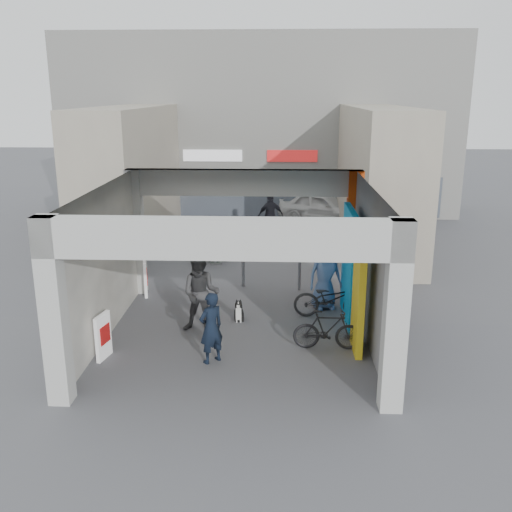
{
  "coord_description": "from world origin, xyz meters",
  "views": [
    {
      "loc": [
        0.97,
        -13.24,
        5.51
      ],
      "look_at": [
        0.38,
        1.0,
        1.39
      ],
      "focal_mm": 40.0,
      "sensor_mm": 36.0,
      "label": 1
    }
  ],
  "objects_px": {
    "produce_stand": "(205,245)",
    "man_elderly": "(325,275)",
    "cafe_set": "(213,252)",
    "bicycle_rear": "(328,330)",
    "border_collie": "(239,312)",
    "man_with_dog": "(211,328)",
    "man_back_turned": "(201,294)",
    "man_crates": "(270,216)",
    "white_van": "(322,207)",
    "bicycle_front": "(331,299)"
  },
  "relations": [
    {
      "from": "cafe_set",
      "to": "man_back_turned",
      "type": "relative_size",
      "value": 0.72
    },
    {
      "from": "man_crates",
      "to": "bicycle_rear",
      "type": "relative_size",
      "value": 1.17
    },
    {
      "from": "man_with_dog",
      "to": "man_crates",
      "type": "bearing_deg",
      "value": -136.54
    },
    {
      "from": "man_crates",
      "to": "man_back_turned",
      "type": "bearing_deg",
      "value": 58.92
    },
    {
      "from": "border_collie",
      "to": "man_back_turned",
      "type": "height_order",
      "value": "man_back_turned"
    },
    {
      "from": "cafe_set",
      "to": "white_van",
      "type": "bearing_deg",
      "value": 57.0
    },
    {
      "from": "white_van",
      "to": "cafe_set",
      "type": "bearing_deg",
      "value": 171.07
    },
    {
      "from": "man_elderly",
      "to": "produce_stand",
      "type": "bearing_deg",
      "value": 109.33
    },
    {
      "from": "man_elderly",
      "to": "cafe_set",
      "type": "bearing_deg",
      "value": 111.31
    },
    {
      "from": "border_collie",
      "to": "man_with_dog",
      "type": "xyz_separation_m",
      "value": [
        -0.41,
        -2.25,
        0.54
      ]
    },
    {
      "from": "man_back_turned",
      "to": "white_van",
      "type": "height_order",
      "value": "man_back_turned"
    },
    {
      "from": "border_collie",
      "to": "bicycle_rear",
      "type": "relative_size",
      "value": 0.39
    },
    {
      "from": "border_collie",
      "to": "man_elderly",
      "type": "distance_m",
      "value": 2.5
    },
    {
      "from": "cafe_set",
      "to": "man_elderly",
      "type": "relative_size",
      "value": 0.75
    },
    {
      "from": "man_back_turned",
      "to": "cafe_set",
      "type": "bearing_deg",
      "value": 95.63
    },
    {
      "from": "border_collie",
      "to": "man_with_dog",
      "type": "distance_m",
      "value": 2.36
    },
    {
      "from": "produce_stand",
      "to": "white_van",
      "type": "bearing_deg",
      "value": 67.16
    },
    {
      "from": "bicycle_rear",
      "to": "bicycle_front",
      "type": "bearing_deg",
      "value": -6.34
    },
    {
      "from": "cafe_set",
      "to": "man_crates",
      "type": "xyz_separation_m",
      "value": [
        1.87,
        3.17,
        0.6
      ]
    },
    {
      "from": "man_elderly",
      "to": "man_with_dog",
      "type": "bearing_deg",
      "value": -146.37
    },
    {
      "from": "bicycle_front",
      "to": "white_van",
      "type": "relative_size",
      "value": 0.49
    },
    {
      "from": "produce_stand",
      "to": "border_collie",
      "type": "distance_m",
      "value": 6.28
    },
    {
      "from": "produce_stand",
      "to": "bicycle_rear",
      "type": "distance_m",
      "value": 8.44
    },
    {
      "from": "cafe_set",
      "to": "bicycle_rear",
      "type": "distance_m",
      "value": 7.51
    },
    {
      "from": "produce_stand",
      "to": "man_crates",
      "type": "height_order",
      "value": "man_crates"
    },
    {
      "from": "man_elderly",
      "to": "bicycle_front",
      "type": "distance_m",
      "value": 0.78
    },
    {
      "from": "cafe_set",
      "to": "man_crates",
      "type": "height_order",
      "value": "man_crates"
    },
    {
      "from": "man_with_dog",
      "to": "man_back_turned",
      "type": "bearing_deg",
      "value": -116.21
    },
    {
      "from": "border_collie",
      "to": "man_back_turned",
      "type": "distance_m",
      "value": 1.26
    },
    {
      "from": "man_with_dog",
      "to": "bicycle_rear",
      "type": "relative_size",
      "value": 1.02
    },
    {
      "from": "man_crates",
      "to": "bicycle_front",
      "type": "xyz_separation_m",
      "value": [
        1.68,
        -8.04,
        -0.39
      ]
    },
    {
      "from": "cafe_set",
      "to": "bicycle_rear",
      "type": "height_order",
      "value": "bicycle_rear"
    },
    {
      "from": "man_with_dog",
      "to": "man_elderly",
      "type": "height_order",
      "value": "man_elderly"
    },
    {
      "from": "produce_stand",
      "to": "man_elderly",
      "type": "distance_m",
      "value": 6.37
    },
    {
      "from": "man_with_dog",
      "to": "border_collie",
      "type": "bearing_deg",
      "value": -141.35
    },
    {
      "from": "man_crates",
      "to": "white_van",
      "type": "height_order",
      "value": "man_crates"
    },
    {
      "from": "bicycle_front",
      "to": "bicycle_rear",
      "type": "distance_m",
      "value": 1.89
    },
    {
      "from": "man_crates",
      "to": "bicycle_rear",
      "type": "distance_m",
      "value": 10.03
    },
    {
      "from": "border_collie",
      "to": "man_elderly",
      "type": "relative_size",
      "value": 0.32
    },
    {
      "from": "man_back_turned",
      "to": "bicycle_rear",
      "type": "relative_size",
      "value": 1.24
    },
    {
      "from": "man_back_turned",
      "to": "man_crates",
      "type": "xyz_separation_m",
      "value": [
        1.48,
        9.03,
        -0.05
      ]
    },
    {
      "from": "man_back_turned",
      "to": "bicycle_rear",
      "type": "distance_m",
      "value": 3.09
    },
    {
      "from": "man_crates",
      "to": "man_with_dog",
      "type": "bearing_deg",
      "value": 62.59
    },
    {
      "from": "produce_stand",
      "to": "border_collie",
      "type": "relative_size",
      "value": 2.2
    },
    {
      "from": "cafe_set",
      "to": "border_collie",
      "type": "bearing_deg",
      "value": -76.68
    },
    {
      "from": "man_back_turned",
      "to": "man_elderly",
      "type": "height_order",
      "value": "man_back_turned"
    },
    {
      "from": "bicycle_rear",
      "to": "white_van",
      "type": "xyz_separation_m",
      "value": [
        0.79,
        13.06,
        0.19
      ]
    },
    {
      "from": "border_collie",
      "to": "man_with_dog",
      "type": "relative_size",
      "value": 0.38
    },
    {
      "from": "cafe_set",
      "to": "man_elderly",
      "type": "xyz_separation_m",
      "value": [
        3.43,
        -4.22,
        0.62
      ]
    },
    {
      "from": "produce_stand",
      "to": "man_with_dog",
      "type": "height_order",
      "value": "man_with_dog"
    }
  ]
}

